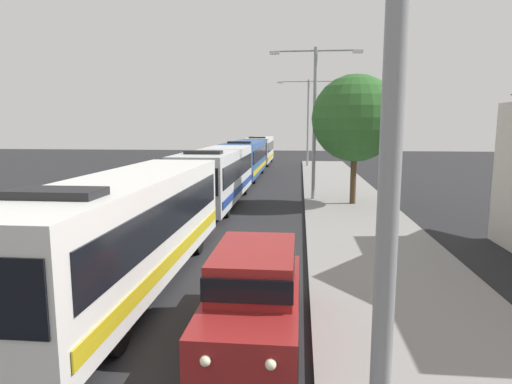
% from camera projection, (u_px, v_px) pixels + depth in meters
% --- Properties ---
extents(bus_lead, '(2.58, 11.68, 3.21)m').
position_uv_depth(bus_lead, '(129.00, 226.00, 11.95)').
color(bus_lead, silver).
rests_on(bus_lead, ground_plane).
extents(bus_second_in_line, '(2.58, 12.13, 3.21)m').
position_uv_depth(bus_second_in_line, '(218.00, 174.00, 24.80)').
color(bus_second_in_line, silver).
rests_on(bus_second_in_line, ground_plane).
extents(bus_middle, '(2.58, 12.38, 3.21)m').
position_uv_depth(bus_middle, '(245.00, 158.00, 37.28)').
color(bus_middle, '#284C8C').
rests_on(bus_middle, ground_plane).
extents(bus_fourth_in_line, '(2.58, 10.55, 3.21)m').
position_uv_depth(bus_fourth_in_line, '(260.00, 149.00, 50.54)').
color(bus_fourth_in_line, silver).
rests_on(bus_fourth_in_line, ground_plane).
extents(white_suv, '(1.86, 4.81, 1.90)m').
position_uv_depth(white_suv, '(254.00, 290.00, 9.09)').
color(white_suv, maroon).
rests_on(white_suv, ground_plane).
extents(streetlamp_near, '(5.19, 0.28, 8.03)m').
position_uv_depth(streetlamp_near, '(395.00, 50.00, 3.75)').
color(streetlamp_near, gray).
rests_on(streetlamp_near, sidewalk).
extents(streetlamp_mid, '(5.17, 0.28, 8.58)m').
position_uv_depth(streetlamp_mid, '(315.00, 109.00, 24.96)').
color(streetlamp_mid, gray).
rests_on(streetlamp_mid, sidewalk).
extents(streetlamp_far, '(6.51, 0.28, 8.99)m').
position_uv_depth(streetlamp_far, '(308.00, 114.00, 46.17)').
color(streetlamp_far, gray).
rests_on(streetlamp_far, sidewalk).
extents(roadside_tree, '(4.65, 4.65, 6.96)m').
position_uv_depth(roadside_tree, '(355.00, 118.00, 23.52)').
color(roadside_tree, '#4C3823').
rests_on(roadside_tree, sidewalk).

